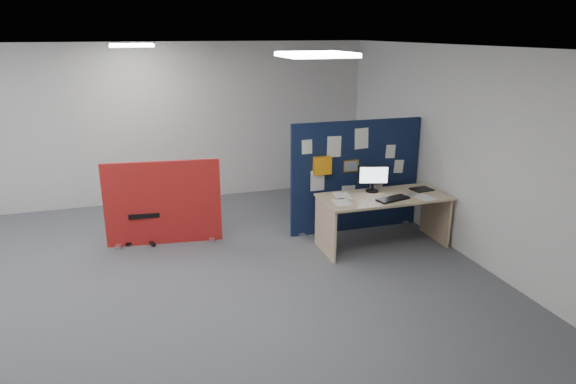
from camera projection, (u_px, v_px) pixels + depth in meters
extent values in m
plane|color=#56595E|center=(111.00, 303.00, 5.67)|extent=(9.00, 9.00, 0.00)
cube|color=white|center=(82.00, 50.00, 4.86)|extent=(9.00, 7.00, 0.02)
cube|color=silver|center=(106.00, 127.00, 8.45)|extent=(9.00, 0.02, 2.70)
cube|color=silver|center=(471.00, 155.00, 6.54)|extent=(0.02, 7.00, 2.70)
cube|color=white|center=(316.00, 55.00, 4.52)|extent=(0.60, 0.60, 0.04)
cube|color=white|center=(132.00, 45.00, 7.28)|extent=(0.60, 0.60, 0.04)
cube|color=#101C3C|center=(356.00, 176.00, 7.53)|extent=(2.00, 0.06, 1.65)
cube|color=#A2A1A6|center=(301.00, 234.00, 7.54)|extent=(0.08, 0.30, 0.04)
cube|color=#A2A1A6|center=(404.00, 221.00, 8.02)|extent=(0.08, 0.30, 0.04)
cube|color=white|center=(307.00, 147.00, 7.13)|extent=(0.15, 0.01, 0.20)
cube|color=white|center=(334.00, 147.00, 7.25)|extent=(0.21, 0.01, 0.30)
cube|color=white|center=(362.00, 138.00, 7.34)|extent=(0.21, 0.01, 0.30)
cube|color=white|center=(391.00, 152.00, 7.55)|extent=(0.15, 0.01, 0.20)
cube|color=white|center=(317.00, 181.00, 7.33)|extent=(0.21, 0.01, 0.30)
cube|color=white|center=(376.00, 180.00, 7.61)|extent=(0.21, 0.01, 0.30)
cube|color=white|center=(399.00, 166.00, 7.66)|extent=(0.15, 0.01, 0.20)
cube|color=white|center=(348.00, 195.00, 7.55)|extent=(0.21, 0.01, 0.30)
cube|color=gold|center=(351.00, 166.00, 7.42)|extent=(0.24, 0.01, 0.18)
cube|color=orange|center=(322.00, 166.00, 7.23)|extent=(0.25, 0.10, 0.25)
cube|color=tan|center=(384.00, 197.00, 6.96)|extent=(1.74, 0.77, 0.03)
cube|color=tan|center=(325.00, 229.00, 6.83)|extent=(0.03, 0.71, 0.70)
cube|color=tan|center=(435.00, 216.00, 7.31)|extent=(0.03, 0.71, 0.70)
cube|color=tan|center=(371.00, 200.00, 7.34)|extent=(1.57, 0.02, 0.30)
cylinder|color=black|center=(372.00, 191.00, 7.14)|extent=(0.18, 0.18, 0.02)
cube|color=black|center=(372.00, 187.00, 7.12)|extent=(0.04, 0.04, 0.09)
cube|color=black|center=(373.00, 175.00, 7.07)|extent=(0.42, 0.15, 0.27)
cube|color=silver|center=(373.00, 175.00, 7.05)|extent=(0.37, 0.11, 0.23)
cube|color=black|center=(393.00, 199.00, 6.79)|extent=(0.48, 0.28, 0.02)
cube|color=#A2A1A6|center=(411.00, 195.00, 6.95)|extent=(0.10, 0.07, 0.03)
cube|color=black|center=(422.00, 189.00, 7.21)|extent=(0.31, 0.26, 0.01)
cube|color=#AD1D16|center=(163.00, 203.00, 7.08)|extent=(1.58, 0.23, 1.19)
cube|color=#A2A1A6|center=(119.00, 247.00, 7.07)|extent=(0.08, 0.30, 0.04)
cube|color=#A2A1A6|center=(211.00, 236.00, 7.44)|extent=(0.08, 0.30, 0.04)
cube|color=black|center=(161.00, 236.00, 7.40)|extent=(0.27, 0.06, 0.04)
cube|color=black|center=(151.00, 232.00, 7.54)|extent=(0.14, 0.27, 0.04)
cube|color=black|center=(135.00, 235.00, 7.43)|extent=(0.24, 0.21, 0.04)
cube|color=black|center=(135.00, 242.00, 7.21)|extent=(0.25, 0.18, 0.04)
cube|color=black|center=(151.00, 242.00, 7.19)|extent=(0.11, 0.27, 0.04)
cylinder|color=#A2A1A6|center=(146.00, 225.00, 7.30)|extent=(0.05, 0.05, 0.38)
cube|color=black|center=(144.00, 211.00, 7.23)|extent=(0.44, 0.44, 0.06)
cube|color=black|center=(157.00, 191.00, 7.19)|extent=(0.07, 0.38, 0.45)
cube|color=black|center=(159.00, 182.00, 7.16)|extent=(0.07, 0.35, 0.27)
cube|color=white|center=(341.00, 202.00, 6.70)|extent=(0.21, 0.30, 0.00)
cube|color=white|center=(342.00, 195.00, 6.96)|extent=(0.26, 0.33, 0.00)
cube|color=white|center=(424.00, 197.00, 6.89)|extent=(0.26, 0.33, 0.00)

